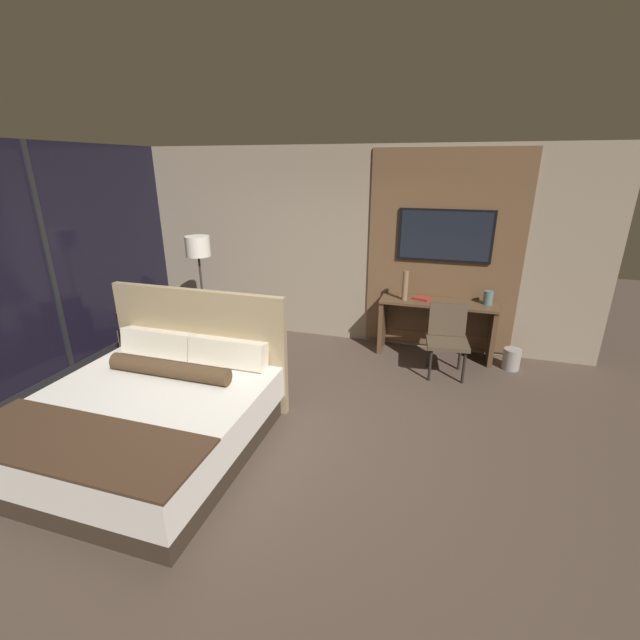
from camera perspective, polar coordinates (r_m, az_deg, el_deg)
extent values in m
plane|color=#4C3D33|center=(4.56, -6.48, -13.92)|extent=(16.00, 16.00, 0.00)
cube|color=gray|center=(6.35, 2.41, 9.68)|extent=(7.20, 0.06, 2.80)
cube|color=brown|center=(6.11, 16.10, 8.51)|extent=(2.04, 0.03, 2.70)
cube|color=black|center=(6.09, -32.47, 6.13)|extent=(0.02, 6.00, 2.80)
cube|color=black|center=(6.07, -32.35, 6.12)|extent=(0.04, 0.06, 2.80)
cube|color=black|center=(6.47, -30.13, -5.59)|extent=(0.05, 6.00, 0.08)
cube|color=#33281E|center=(4.43, -22.42, -14.92)|extent=(1.94, 1.95, 0.22)
cube|color=silver|center=(4.29, -22.92, -11.85)|extent=(2.00, 2.01, 0.34)
cube|color=#422D1E|center=(3.81, -29.58, -14.04)|extent=(2.02, 0.70, 0.02)
cube|color=#998460|center=(4.90, -15.73, -3.40)|extent=(2.04, 0.08, 1.30)
cube|color=beige|center=(5.02, -20.76, -2.88)|extent=(0.84, 0.23, 0.31)
cube|color=beige|center=(4.57, -12.16, -4.25)|extent=(0.84, 0.23, 0.31)
cylinder|color=#4C3823|center=(4.50, -19.46, -6.16)|extent=(1.30, 0.17, 0.17)
cube|color=brown|center=(6.01, 15.45, 2.23)|extent=(1.54, 0.46, 0.03)
cube|color=brown|center=(6.19, 8.30, -0.59)|extent=(0.06, 0.41, 0.76)
cube|color=brown|center=(6.17, 21.95, -1.97)|extent=(0.06, 0.41, 0.76)
cube|color=brown|center=(6.31, 15.27, 0.01)|extent=(1.42, 0.02, 0.38)
cube|color=black|center=(6.04, 16.31, 10.74)|extent=(1.23, 0.04, 0.69)
cube|color=black|center=(6.02, 16.31, 10.72)|extent=(1.16, 0.01, 0.64)
cube|color=#4C3D2D|center=(5.57, 16.60, -2.92)|extent=(0.55, 0.53, 0.05)
cube|color=#4C3D2D|center=(5.68, 16.64, 0.07)|extent=(0.47, 0.16, 0.42)
cylinder|color=black|center=(5.47, 14.46, -5.83)|extent=(0.04, 0.04, 0.42)
cylinder|color=black|center=(5.52, 18.62, -6.04)|extent=(0.04, 0.04, 0.42)
cylinder|color=black|center=(5.82, 14.24, -4.22)|extent=(0.04, 0.04, 0.42)
cylinder|color=black|center=(5.87, 18.15, -4.43)|extent=(0.04, 0.04, 0.42)
cube|color=#47423D|center=(6.27, -21.04, -3.16)|extent=(0.80, 0.70, 0.42)
cube|color=#47423D|center=(6.23, -23.79, 0.17)|extent=(0.36, 0.54, 0.38)
cube|color=#47423D|center=(5.98, -21.97, -3.67)|extent=(0.66, 0.32, 0.56)
cube|color=#47423D|center=(6.51, -20.35, -1.55)|extent=(0.66, 0.32, 0.56)
cylinder|color=#282623|center=(6.68, -14.82, -2.86)|extent=(0.28, 0.28, 0.03)
cylinder|color=#332D28|center=(6.46, -15.34, 2.61)|extent=(0.03, 0.03, 1.37)
cylinder|color=silver|center=(6.28, -15.99, 9.44)|extent=(0.34, 0.34, 0.28)
cylinder|color=#846647|center=(5.92, 11.28, 4.52)|extent=(0.08, 0.08, 0.40)
cylinder|color=#4C706B|center=(6.07, 21.51, 2.79)|extent=(0.12, 0.12, 0.18)
cube|color=maroon|center=(6.04, 13.46, 2.80)|extent=(0.26, 0.22, 0.03)
cylinder|color=gray|center=(6.16, 24.16, -4.76)|extent=(0.22, 0.22, 0.28)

